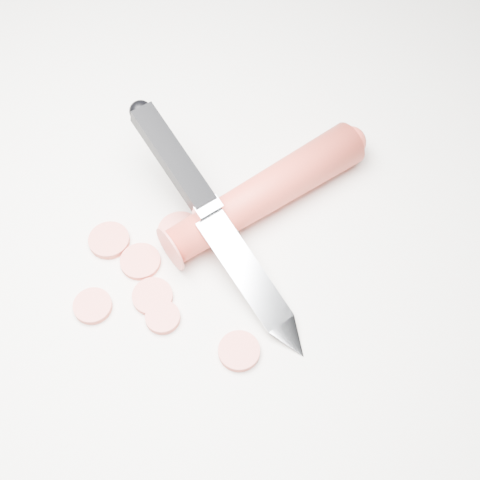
{
  "coord_description": "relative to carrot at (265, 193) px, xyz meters",
  "views": [
    {
      "loc": [
        0.08,
        -0.33,
        0.53
      ],
      "look_at": [
        0.06,
        -0.02,
        0.02
      ],
      "focal_mm": 50.0,
      "sensor_mm": 36.0,
      "label": 1
    }
  ],
  "objects": [
    {
      "name": "carrot_slice_6",
      "position": [
        -0.09,
        -0.1,
        -0.02
      ],
      "size": [
        0.04,
        0.04,
        0.01
      ],
      "primitive_type": "cylinder",
      "color": "#D85D4F",
      "rests_on": "ground"
    },
    {
      "name": "carrot_slice_1",
      "position": [
        -0.14,
        -0.11,
        -0.02
      ],
      "size": [
        0.03,
        0.03,
        0.01
      ],
      "primitive_type": "cylinder",
      "color": "#D85D4F",
      "rests_on": "ground"
    },
    {
      "name": "carrot_slice_0",
      "position": [
        -0.11,
        -0.07,
        -0.02
      ],
      "size": [
        0.04,
        0.04,
        0.01
      ],
      "primitive_type": "cylinder",
      "color": "#D85D4F",
      "rests_on": "ground"
    },
    {
      "name": "carrot",
      "position": [
        0.0,
        0.0,
        0.0
      ],
      "size": [
        0.18,
        0.16,
        0.04
      ],
      "primitive_type": "cylinder",
      "rotation": [
        1.57,
        0.0,
        -0.89
      ],
      "color": "red",
      "rests_on": "ground"
    },
    {
      "name": "carrot_slice_3",
      "position": [
        -0.02,
        -0.15,
        -0.02
      ],
      "size": [
        0.03,
        0.03,
        0.01
      ],
      "primitive_type": "cylinder",
      "color": "#D85D4F",
      "rests_on": "ground"
    },
    {
      "name": "carrot_slice_2",
      "position": [
        -0.08,
        -0.04,
        -0.02
      ],
      "size": [
        0.04,
        0.04,
        0.01
      ],
      "primitive_type": "cylinder",
      "color": "#D85D4F",
      "rests_on": "ground"
    },
    {
      "name": "kitchen_knife",
      "position": [
        -0.04,
        -0.05,
        0.02
      ],
      "size": [
        0.19,
        0.22,
        0.09
      ],
      "primitive_type": null,
      "color": "silver",
      "rests_on": "ground"
    },
    {
      "name": "carrot_slice_5",
      "position": [
        -0.14,
        -0.05,
        -0.02
      ],
      "size": [
        0.04,
        0.04,
        0.01
      ],
      "primitive_type": "cylinder",
      "color": "#D85D4F",
      "rests_on": "ground"
    },
    {
      "name": "carrot_slice_4",
      "position": [
        -0.08,
        -0.12,
        -0.02
      ],
      "size": [
        0.03,
        0.03,
        0.01
      ],
      "primitive_type": "cylinder",
      "color": "#D85D4F",
      "rests_on": "ground"
    },
    {
      "name": "ground",
      "position": [
        -0.08,
        -0.03,
        -0.02
      ],
      "size": [
        2.4,
        2.4,
        0.0
      ],
      "primitive_type": "plane",
      "color": "silver",
      "rests_on": "ground"
    }
  ]
}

